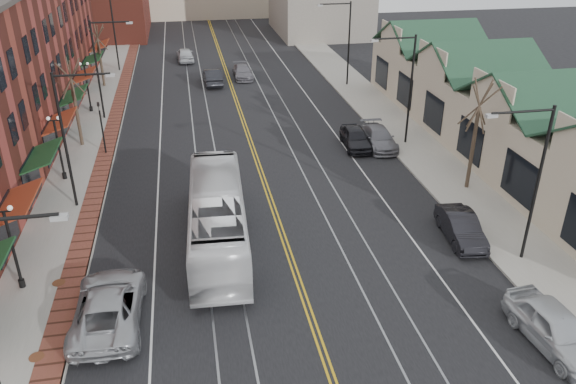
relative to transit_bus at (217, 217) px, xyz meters
name	(u,v)px	position (x,y,z in m)	size (l,w,h in m)	color
ground	(331,377)	(3.48, -10.30, -1.64)	(160.00, 160.00, 0.00)	black
sidewalk_left	(78,178)	(-8.52, 9.70, -1.56)	(4.00, 120.00, 0.15)	gray
sidewalk_right	(422,152)	(15.48, 9.70, -1.56)	(4.00, 120.00, 0.15)	gray
building_right	(503,118)	(21.48, 9.70, 0.66)	(8.00, 36.00, 4.60)	#BDAC92
streetlight_l_1	(71,127)	(-7.57, 5.70, 3.39)	(3.33, 0.25, 8.00)	black
streetlight_l_2	(101,60)	(-7.57, 21.70, 3.39)	(3.33, 0.25, 8.00)	black
streetlight_l_3	(118,24)	(-7.57, 37.70, 3.39)	(3.33, 0.25, 8.00)	black
streetlight_r_0	(532,170)	(14.53, -4.30, 3.39)	(3.33, 0.25, 8.00)	black
streetlight_r_1	(406,79)	(14.53, 11.70, 3.39)	(3.33, 0.25, 8.00)	black
streetlight_r_2	(345,35)	(14.53, 27.70, 3.39)	(3.33, 0.25, 8.00)	black
lamppost_l_1	(13,249)	(-9.32, -2.30, 0.56)	(0.84, 0.28, 4.27)	black
lamppost_l_2	(59,149)	(-9.32, 9.70, 0.56)	(0.84, 0.28, 4.27)	black
lamppost_l_3	(88,88)	(-9.32, 23.70, 0.56)	(0.84, 0.28, 4.27)	black
tree_left_near	(75,101)	(-9.02, 15.70, 1.87)	(1.78, 1.37, 6.48)	#382B21
tree_left_far	(100,54)	(-9.02, 31.70, 1.64)	(1.66, 1.28, 6.02)	#382B21
tree_right_mid	(475,134)	(15.98, 3.70, 2.11)	(1.90, 1.46, 6.93)	#382B21
manhole_mid	(37,357)	(-7.72, -7.30, -1.48)	(0.60, 0.60, 0.02)	#592D19
manhole_far	(59,283)	(-7.72, -2.30, -1.48)	(0.60, 0.60, 0.02)	#592D19
traffic_signal	(101,124)	(-7.12, 13.70, 0.71)	(0.18, 0.15, 3.80)	black
transit_bus	(217,217)	(0.00, 0.00, 0.00)	(2.75, 11.77, 3.28)	white
parked_suv	(109,306)	(-5.06, -5.42, -0.80)	(2.79, 6.05, 1.68)	#ABADB2
parked_car_a	(555,328)	(12.78, -10.23, -0.80)	(1.99, 4.94, 1.68)	silver
parked_car_b	(461,227)	(12.78, -1.90, -0.91)	(1.55, 4.44, 1.46)	black
parked_car_c	(379,138)	(12.78, 11.53, -0.93)	(1.99, 4.89, 1.42)	slate
parked_car_d	(355,138)	(11.04, 11.76, -0.88)	(1.79, 4.45, 1.52)	black
distant_car_left	(213,77)	(1.73, 30.70, -0.84)	(1.68, 4.83, 1.59)	black
distant_car_right	(243,72)	(4.97, 32.42, -0.97)	(1.87, 4.61, 1.34)	slate
distant_car_far	(185,55)	(-0.80, 40.97, -0.85)	(1.86, 4.62, 1.57)	silver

